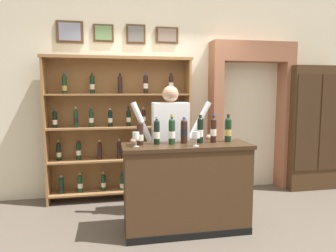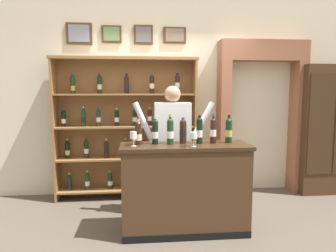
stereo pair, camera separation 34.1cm
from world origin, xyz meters
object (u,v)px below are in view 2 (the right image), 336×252
(tasting_bottle_vin_santo, at_px, (183,131))
(wine_glass_right, at_px, (133,136))
(tasting_counter, at_px, (185,189))
(tasting_bottle_bianco, at_px, (199,130))
(shopkeeper, at_px, (173,136))
(tasting_bottle_grappa, at_px, (213,130))
(tasting_bottle_riserva, at_px, (155,131))
(wine_shelf, at_px, (126,126))
(tasting_bottle_rosso, at_px, (138,133))
(tasting_bottle_chianti, at_px, (229,130))
(side_cabinet, at_px, (326,129))
(wine_glass_center, at_px, (193,136))
(tasting_bottle_brunello, at_px, (170,131))

(tasting_bottle_vin_santo, bearing_deg, wine_glass_right, -167.67)
(tasting_counter, relative_size, tasting_bottle_bianco, 4.49)
(shopkeeper, bearing_deg, tasting_bottle_grappa, -47.79)
(tasting_bottle_riserva, relative_size, tasting_bottle_bianco, 0.96)
(tasting_counter, xyz_separation_m, tasting_bottle_grappa, (0.33, 0.06, 0.66))
(wine_shelf, distance_m, shopkeeper, 0.96)
(tasting_bottle_riserva, bearing_deg, shopkeeper, 61.38)
(tasting_bottle_rosso, height_order, tasting_bottle_vin_santo, tasting_bottle_vin_santo)
(tasting_counter, height_order, tasting_bottle_chianti, tasting_bottle_chianti)
(tasting_bottle_bianco, xyz_separation_m, tasting_bottle_grappa, (0.16, 0.00, -0.00))
(tasting_bottle_rosso, xyz_separation_m, wine_glass_right, (-0.05, -0.09, -0.02))
(tasting_bottle_riserva, bearing_deg, tasting_bottle_bianco, -0.99)
(side_cabinet, distance_m, tasting_bottle_rosso, 3.15)
(wine_shelf, height_order, tasting_bottle_bianco, wine_shelf)
(side_cabinet, distance_m, tasting_bottle_grappa, 2.37)
(wine_glass_right, bearing_deg, tasting_counter, 4.52)
(wine_glass_right, bearing_deg, wine_glass_center, -8.22)
(side_cabinet, xyz_separation_m, shopkeeper, (-2.50, -0.67, 0.03))
(tasting_bottle_bianco, distance_m, tasting_bottle_chianti, 0.35)
(tasting_bottle_riserva, relative_size, wine_glass_center, 1.96)
(tasting_bottle_grappa, bearing_deg, shopkeeper, 132.21)
(tasting_bottle_vin_santo, bearing_deg, shopkeeper, 99.21)
(tasting_bottle_brunello, relative_size, wine_glass_right, 2.11)
(tasting_bottle_bianco, distance_m, wine_glass_center, 0.22)
(wine_shelf, relative_size, side_cabinet, 1.05)
(wine_shelf, relative_size, tasting_bottle_rosso, 7.44)
(tasting_bottle_bianco, height_order, wine_glass_center, tasting_bottle_bianco)
(wine_glass_center, bearing_deg, tasting_bottle_chianti, 25.53)
(tasting_bottle_grappa, bearing_deg, tasting_bottle_rosso, -179.45)
(side_cabinet, relative_size, shopkeeper, 1.20)
(tasting_bottle_rosso, bearing_deg, tasting_counter, -5.35)
(side_cabinet, xyz_separation_m, wine_glass_right, (-2.98, -1.23, 0.12))
(tasting_bottle_rosso, relative_size, tasting_bottle_chianti, 0.88)
(shopkeeper, relative_size, wine_glass_center, 10.56)
(tasting_bottle_rosso, bearing_deg, tasting_bottle_vin_santo, 3.21)
(tasting_counter, bearing_deg, tasting_bottle_vin_santo, 100.27)
(shopkeeper, bearing_deg, tasting_bottle_rosso, -133.00)
(tasting_counter, relative_size, wine_glass_center, 9.14)
(tasting_bottle_chianti, bearing_deg, shopkeeper, 143.94)
(tasting_bottle_vin_santo, xyz_separation_m, tasting_bottle_grappa, (0.34, -0.02, 0.00))
(tasting_bottle_bianco, height_order, wine_glass_right, tasting_bottle_bianco)
(wine_shelf, relative_size, tasting_bottle_brunello, 6.26)
(tasting_counter, distance_m, tasting_bottle_grappa, 0.74)
(side_cabinet, bearing_deg, tasting_bottle_grappa, -151.59)
(tasting_bottle_chianti, bearing_deg, tasting_bottle_grappa, -174.01)
(tasting_bottle_rosso, xyz_separation_m, tasting_bottle_chianti, (1.03, 0.03, 0.02))
(wine_shelf, distance_m, tasting_bottle_bianco, 1.48)
(side_cabinet, distance_m, tasting_bottle_vin_santo, 2.67)
(wine_shelf, relative_size, wine_glass_right, 13.21)
(side_cabinet, height_order, shopkeeper, side_cabinet)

